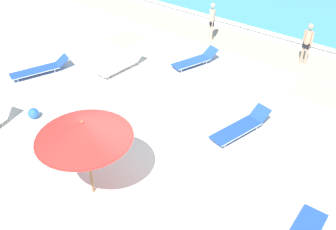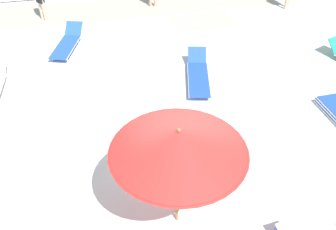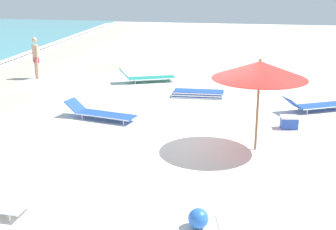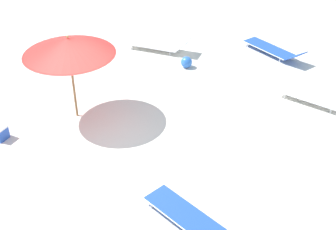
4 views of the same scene
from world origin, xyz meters
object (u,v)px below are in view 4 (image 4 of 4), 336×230
Objects in this scene: beach_umbrella at (69,46)px; beach_ball at (186,62)px; sun_lounger_near_water_left at (193,219)px; sun_lounger_beside_umbrella at (319,98)px; sun_lounger_near_water_right at (160,45)px; sun_lounger_under_umbrella at (274,49)px.

beach_ball is (-4.10, 1.03, -1.90)m from beach_umbrella.
beach_umbrella is 1.00× the size of sun_lounger_near_water_left.
sun_lounger_beside_umbrella is 6.01m from sun_lounger_near_water_left.
beach_umbrella is 5.40m from sun_lounger_near_water_left.
sun_lounger_beside_umbrella is (-4.19, 5.37, -1.88)m from beach_umbrella.
sun_lounger_near_water_right is at bearing -111.88° from beach_ball.
sun_lounger_under_umbrella reaches higher than beach_ball.
sun_lounger_under_umbrella is 8.48m from sun_lounger_near_water_left.
beach_ball is at bearing 55.98° from sun_lounger_near_water_right.
sun_lounger_near_water_left is (1.79, 4.74, -1.87)m from beach_umbrella.
sun_lounger_near_water_left reaches higher than beach_ball.
sun_lounger_near_water_left is (5.98, -0.63, 0.00)m from sun_lounger_beside_umbrella.
beach_umbrella is 1.03× the size of sun_lounger_near_water_right.
sun_lounger_beside_umbrella is at bearing 91.15° from beach_ball.
sun_lounger_near_water_left is (8.31, 1.69, 0.00)m from sun_lounger_under_umbrella.
beach_ball is (0.09, -4.34, -0.02)m from sun_lounger_beside_umbrella.
sun_lounger_near_water_right is 6.18× the size of beach_ball.
beach_ball is at bearing -85.94° from sun_lounger_beside_umbrella.
sun_lounger_beside_umbrella is at bearing 64.44° from sun_lounger_under_umbrella.
sun_lounger_near_water_right is at bearing -42.54° from sun_lounger_under_umbrella.
sun_lounger_near_water_left is 6.96m from beach_ball.
sun_lounger_near_water_right is (-4.68, -0.41, -1.87)m from beach_umbrella.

